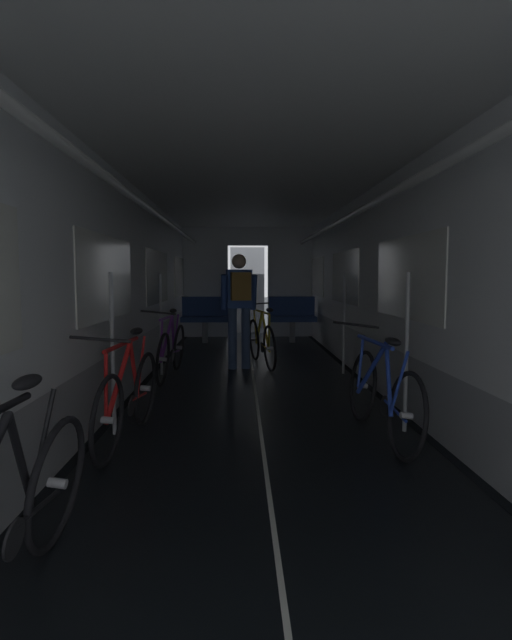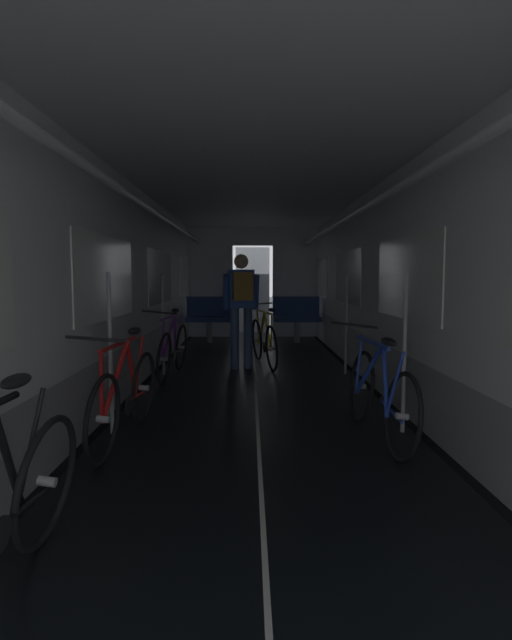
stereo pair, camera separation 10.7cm
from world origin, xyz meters
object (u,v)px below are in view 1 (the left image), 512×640
bicycle_purple (171,349)px  bicycle_blue (382,393)px  bicycle_yellow_in_aisle (262,341)px  bench_seat_far_right (292,315)px  bench_seat_far_left (205,315)px  person_cyclist_aisle (239,300)px  bicycle_red (129,396)px  bicycle_black (3,524)px

bicycle_purple → bicycle_blue: bearing=-50.7°
bicycle_purple → bicycle_yellow_in_aisle: size_ratio=1.01×
bench_seat_far_right → bench_seat_far_left: bearing=180.0°
bicycle_blue → person_cyclist_aisle: (-1.20, 3.17, 0.63)m
bicycle_blue → bicycle_yellow_in_aisle: bicycle_blue is taller
bench_seat_far_left → bicycle_blue: bearing=-72.7°
bench_seat_far_right → bicycle_red: bench_seat_far_right is taller
bicycle_purple → person_cyclist_aisle: bearing=32.1°
bench_seat_far_left → person_cyclist_aisle: 3.09m
bicycle_blue → person_cyclist_aisle: person_cyclist_aisle is taller
person_cyclist_aisle → bicycle_yellow_in_aisle: bearing=38.7°
bicycle_red → bicycle_yellow_in_aisle: bearing=70.3°
bench_seat_far_left → bicycle_yellow_in_aisle: bench_seat_far_left is taller
bicycle_purple → bicycle_red: bearing=-89.7°
bicycle_black → bench_seat_far_right: bearing=76.3°
bench_seat_far_left → bench_seat_far_right: same height
bench_seat_far_left → bicycle_blue: same height
bench_seat_far_right → bicycle_yellow_in_aisle: 2.81m
bicycle_blue → bench_seat_far_left: bearing=107.3°
bicycle_black → bicycle_blue: same height
bicycle_red → bicycle_yellow_in_aisle: size_ratio=1.01×
bench_seat_far_left → bench_seat_far_right: bearing=0.0°
bicycle_red → bicycle_black: bearing=-90.8°
bench_seat_far_left → bench_seat_far_right: 1.80m
bench_seat_far_left → bicycle_red: size_ratio=0.58×
bicycle_purple → bicycle_yellow_in_aisle: (1.26, 0.85, 0.00)m
bicycle_red → person_cyclist_aisle: size_ratio=1.00×
bicycle_purple → person_cyclist_aisle: (0.92, 0.58, 0.63)m
bench_seat_far_left → bicycle_red: (-0.19, -6.18, -0.18)m
bicycle_purple → bicycle_yellow_in_aisle: bicycle_purple is taller
bicycle_red → bench_seat_far_left: bearing=88.2°
bicycle_blue → bicycle_purple: bearing=129.3°
bench_seat_far_left → bicycle_black: size_ratio=0.58×
bench_seat_far_left → bicycle_purple: 3.56m
bicycle_yellow_in_aisle → bicycle_purple: bearing=-146.0°
bench_seat_far_right → bicycle_purple: (-2.01, -3.55, -0.19)m
person_cyclist_aisle → bicycle_blue: bearing=-69.2°
bicycle_black → bicycle_blue: size_ratio=1.00×
person_cyclist_aisle → bench_seat_far_left: bearing=103.5°
bicycle_black → bicycle_red: 2.10m
bicycle_black → bench_seat_far_left: bearing=88.5°
bicycle_purple → person_cyclist_aisle: person_cyclist_aisle is taller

